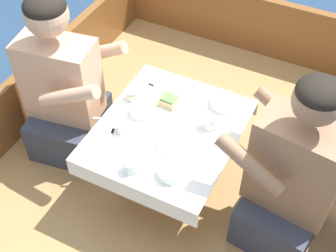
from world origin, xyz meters
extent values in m
plane|color=navy|center=(0.00, 0.00, 0.00)|extent=(60.00, 60.00, 0.00)
cube|color=#A87F4C|center=(0.00, 0.00, 0.12)|extent=(2.02, 2.81, 0.24)
cube|color=brown|center=(-0.98, 0.00, 0.43)|extent=(0.06, 2.81, 0.38)
cube|color=brown|center=(0.00, 1.38, 0.46)|extent=(1.90, 0.06, 0.44)
cylinder|color=#B2B2B7|center=(0.00, 0.02, 0.44)|extent=(0.07, 0.07, 0.40)
cube|color=#A87F4C|center=(0.00, 0.02, 0.65)|extent=(0.65, 0.76, 0.02)
cube|color=white|center=(0.00, 0.02, 0.66)|extent=(0.68, 0.79, 0.00)
cube|color=white|center=(0.00, -0.37, 0.61)|extent=(0.68, 0.00, 0.10)
cube|color=white|center=(0.00, 0.41, 0.61)|extent=(0.68, 0.00, 0.10)
cube|color=#333847|center=(-0.65, 0.03, 0.37)|extent=(0.42, 0.49, 0.26)
cube|color=tan|center=(-0.65, 0.03, 0.74)|extent=(0.43, 0.28, 0.47)
sphere|color=tan|center=(-0.65, 0.03, 1.13)|extent=(0.22, 0.22, 0.22)
ellipsoid|color=black|center=(-0.65, 0.03, 1.18)|extent=(0.21, 0.21, 0.12)
cylinder|color=tan|center=(-0.52, 0.23, 0.81)|extent=(0.34, 0.12, 0.21)
cylinder|color=tan|center=(-0.47, -0.13, 0.81)|extent=(0.34, 0.12, 0.21)
cube|color=#333847|center=(0.65, 0.00, 0.37)|extent=(0.42, 0.48, 0.26)
cube|color=#936B4C|center=(0.65, 0.00, 0.75)|extent=(0.43, 0.27, 0.49)
sphere|color=#936B4C|center=(0.65, 0.00, 1.15)|extent=(0.20, 0.20, 0.20)
ellipsoid|color=black|center=(0.65, 0.00, 1.19)|extent=(0.19, 0.19, 0.11)
cylinder|color=#936B4C|center=(0.47, -0.15, 0.84)|extent=(0.34, 0.12, 0.21)
cylinder|color=#936B4C|center=(0.52, 0.20, 0.84)|extent=(0.34, 0.12, 0.21)
cylinder|color=silver|center=(-0.07, 0.17, 0.67)|extent=(0.19, 0.19, 0.01)
cylinder|color=silver|center=(0.07, -0.05, 0.67)|extent=(0.19, 0.19, 0.01)
cube|color=#E0BC7F|center=(-0.07, 0.17, 0.69)|extent=(0.09, 0.09, 0.04)
cube|color=#669347|center=(-0.07, 0.17, 0.72)|extent=(0.08, 0.07, 0.01)
cylinder|color=silver|center=(-0.18, 0.05, 0.68)|extent=(0.11, 0.11, 0.04)
cylinder|color=beige|center=(-0.18, 0.05, 0.69)|extent=(0.09, 0.09, 0.02)
cylinder|color=silver|center=(0.18, 0.30, 0.68)|extent=(0.14, 0.14, 0.04)
cylinder|color=beige|center=(0.18, 0.30, 0.69)|extent=(0.12, 0.12, 0.02)
cylinder|color=silver|center=(0.14, -0.24, 0.68)|extent=(0.12, 0.12, 0.04)
cylinder|color=beige|center=(0.14, -0.24, 0.69)|extent=(0.10, 0.10, 0.02)
cylinder|color=silver|center=(-0.04, -0.29, 0.69)|extent=(0.06, 0.06, 0.06)
torus|color=silver|center=(0.00, -0.29, 0.69)|extent=(0.04, 0.01, 0.04)
cylinder|color=#3D2314|center=(-0.04, -0.29, 0.71)|extent=(0.05, 0.05, 0.01)
cylinder|color=silver|center=(-0.20, -0.09, 0.69)|extent=(0.06, 0.06, 0.05)
torus|color=silver|center=(-0.16, -0.09, 0.69)|extent=(0.04, 0.01, 0.04)
cylinder|color=#3D2314|center=(-0.20, -0.09, 0.71)|extent=(0.05, 0.05, 0.01)
cylinder|color=silver|center=(0.17, 0.12, 0.70)|extent=(0.07, 0.07, 0.07)
torus|color=silver|center=(0.22, 0.12, 0.70)|extent=(0.04, 0.01, 0.04)
cylinder|color=#3D2314|center=(0.17, 0.12, 0.72)|extent=(0.06, 0.06, 0.01)
cylinder|color=silver|center=(-0.27, 0.13, 0.69)|extent=(0.06, 0.06, 0.05)
cylinder|color=beige|center=(-0.27, 0.13, 0.69)|extent=(0.07, 0.07, 0.03)
cube|color=silver|center=(0.22, -0.03, 0.67)|extent=(0.03, 0.17, 0.00)
ellipsoid|color=silver|center=(0.23, 0.04, 0.67)|extent=(0.04, 0.02, 0.01)
cube|color=silver|center=(-0.10, -0.07, 0.67)|extent=(0.10, 0.15, 0.00)
cube|color=silver|center=(-0.30, -0.05, 0.67)|extent=(0.16, 0.08, 0.00)
ellipsoid|color=silver|center=(-0.23, -0.02, 0.67)|extent=(0.04, 0.02, 0.01)
cube|color=silver|center=(-0.22, -0.19, 0.67)|extent=(0.05, 0.17, 0.00)
cube|color=silver|center=(-0.24, -0.12, 0.67)|extent=(0.03, 0.04, 0.00)
cube|color=silver|center=(-0.16, 0.26, 0.67)|extent=(0.17, 0.03, 0.00)
cube|color=silver|center=(-0.23, 0.27, 0.67)|extent=(0.04, 0.02, 0.00)
cube|color=silver|center=(-0.17, -0.28, 0.67)|extent=(0.08, 0.16, 0.00)
ellipsoid|color=silver|center=(-0.14, -0.22, 0.67)|extent=(0.04, 0.02, 0.01)
camera|label=1|loc=(0.71, -1.41, 2.37)|focal=50.00mm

